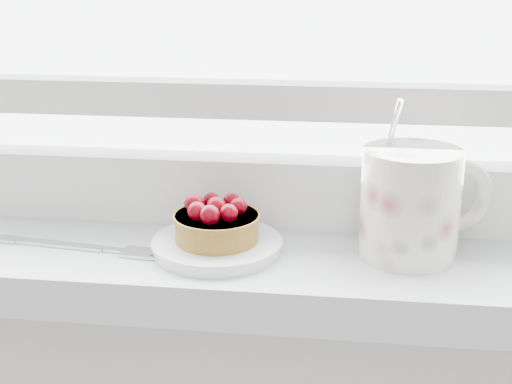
% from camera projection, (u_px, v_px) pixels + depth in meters
% --- Properties ---
extents(saucer, '(0.12, 0.12, 0.01)m').
position_uv_depth(saucer, '(217.00, 246.00, 0.67)').
color(saucer, white).
rests_on(saucer, windowsill).
extents(raspberry_tart, '(0.08, 0.08, 0.04)m').
position_uv_depth(raspberry_tart, '(216.00, 222.00, 0.67)').
color(raspberry_tart, brown).
rests_on(raspberry_tart, saucer).
extents(floral_mug, '(0.14, 0.12, 0.15)m').
position_uv_depth(floral_mug, '(414.00, 201.00, 0.65)').
color(floral_mug, silver).
rests_on(floral_mug, windowsill).
extents(fork, '(0.19, 0.04, 0.00)m').
position_uv_depth(fork, '(88.00, 247.00, 0.68)').
color(fork, silver).
rests_on(fork, windowsill).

